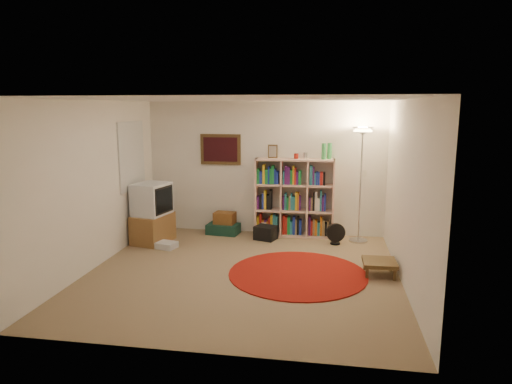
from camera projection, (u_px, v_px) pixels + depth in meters
room at (239, 188)px, 6.52m from camera, size 4.54×4.54×2.54m
bookshelf at (293, 198)px, 8.55m from camera, size 1.47×0.44×1.75m
floor_lamp at (362, 147)px, 7.94m from camera, size 0.42×0.42×2.06m
floor_fan at (336, 234)px, 8.04m from camera, size 0.34×0.22×0.38m
tv_stand at (152, 214)px, 8.13m from camera, size 0.66×0.83×1.07m
dvd_box at (167, 245)px, 7.85m from camera, size 0.38×0.34×0.11m
suitcase at (223, 229)px, 8.75m from camera, size 0.63×0.45×0.19m
wicker_basket at (225, 218)px, 8.74m from camera, size 0.42×0.32×0.22m
duffel_bag at (266, 233)px, 8.36m from camera, size 0.44×0.40×0.25m
paper_towel at (264, 228)px, 8.64m from camera, size 0.15×0.15×0.26m
red_rug at (298, 274)px, 6.63m from camera, size 2.01×2.01×0.02m
side_table at (380, 263)px, 6.57m from camera, size 0.48×0.48×0.22m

